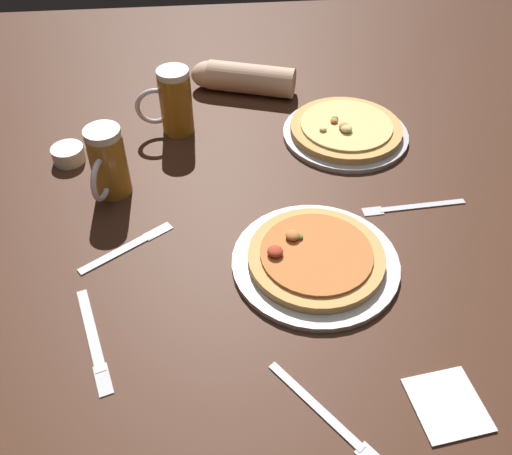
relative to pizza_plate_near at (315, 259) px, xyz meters
The scene contains 12 objects.
ground_plane 0.15m from the pizza_plate_near, 138.48° to the left, with size 2.40×2.40×0.03m, color #3D2114.
pizza_plate_near is the anchor object (origin of this frame).
pizza_plate_far 0.45m from the pizza_plate_near, 70.40° to the left, with size 0.31×0.31×0.05m.
beer_mug_dark 0.49m from the pizza_plate_near, 147.50° to the left, with size 0.08×0.14×0.16m.
beer_mug_amber 0.57m from the pizza_plate_near, 118.73° to the left, with size 0.14×0.08×0.17m.
ramekin_sauce 0.65m from the pizza_plate_near, 143.42° to the left, with size 0.08×0.08×0.04m, color white.
napkin_folded 0.35m from the pizza_plate_near, 63.95° to the right, with size 0.11×0.11×0.01m, color white.
fork_left 0.32m from the pizza_plate_near, 96.84° to the right, with size 0.15×0.20×0.01m.
knife_right 0.38m from the pizza_plate_near, 167.57° to the left, with size 0.18×0.13×0.01m.
fork_spare 0.28m from the pizza_plate_near, 31.42° to the left, with size 0.23×0.03×0.01m.
knife_spare 0.43m from the pizza_plate_near, 161.41° to the right, with size 0.09×0.23×0.01m.
diner_arm 0.68m from the pizza_plate_near, 98.04° to the left, with size 0.29×0.15×0.08m.
Camera 1 is at (-0.08, -0.81, 0.80)m, focal length 38.82 mm.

